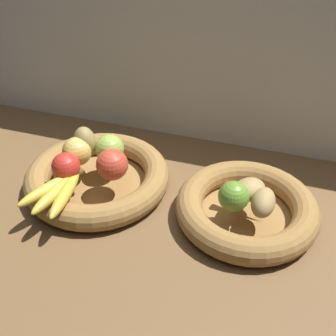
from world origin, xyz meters
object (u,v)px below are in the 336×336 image
at_px(apple_red_right, 112,165).
at_px(potato_large, 249,190).
at_px(pear_brown, 85,143).
at_px(apple_red_front, 66,167).
at_px(chili_pepper, 252,192).
at_px(fruit_bowl_left, 97,178).
at_px(lime_near, 234,196).
at_px(apple_green_back, 110,148).
at_px(banana_bunch_front, 58,190).
at_px(fruit_bowl_right, 246,209).
at_px(apple_golden_left, 77,152).
at_px(potato_small, 263,202).

height_order(apple_red_right, potato_large, apple_red_right).
height_order(apple_red_right, pear_brown, pear_brown).
distance_m(apple_red_front, chili_pepper, 0.41).
bearing_deg(fruit_bowl_left, chili_pepper, 1.76).
bearing_deg(lime_near, apple_red_right, 176.19).
xyz_separation_m(fruit_bowl_left, apple_red_right, (0.06, -0.02, 0.07)).
bearing_deg(apple_green_back, chili_pepper, -4.61).
distance_m(banana_bunch_front, potato_large, 0.41).
distance_m(apple_red_front, banana_bunch_front, 0.06).
height_order(fruit_bowl_right, banana_bunch_front, banana_bunch_front).
relative_size(fruit_bowl_left, apple_green_back, 5.08).
bearing_deg(apple_green_back, potato_large, -6.55).
height_order(fruit_bowl_right, potato_large, potato_large).
distance_m(apple_green_back, banana_bunch_front, 0.16).
xyz_separation_m(apple_red_front, banana_bunch_front, (0.01, -0.06, -0.02)).
bearing_deg(fruit_bowl_left, apple_golden_left, 177.36).
bearing_deg(fruit_bowl_right, lime_near, -123.69).
height_order(fruit_bowl_right, apple_golden_left, apple_golden_left).
relative_size(potato_small, lime_near, 1.22).
height_order(fruit_bowl_left, apple_golden_left, apple_golden_left).
relative_size(banana_bunch_front, chili_pepper, 1.44).
xyz_separation_m(fruit_bowl_left, apple_golden_left, (-0.05, 0.00, 0.07)).
bearing_deg(potato_large, pear_brown, 175.17).
bearing_deg(apple_red_right, banana_bunch_front, -132.78).
bearing_deg(banana_bunch_front, pear_brown, 93.48).
bearing_deg(apple_golden_left, potato_large, -0.30).
distance_m(fruit_bowl_left, apple_red_right, 0.09).
distance_m(apple_red_front, apple_red_right, 0.10).
distance_m(apple_golden_left, banana_bunch_front, 0.12).
bearing_deg(apple_red_front, potato_large, 7.82).
height_order(banana_bunch_front, chili_pepper, banana_bunch_front).
bearing_deg(chili_pepper, fruit_bowl_left, -171.34).
bearing_deg(chili_pepper, potato_large, -106.84).
xyz_separation_m(apple_golden_left, potato_small, (0.44, -0.03, -0.01)).
distance_m(fruit_bowl_left, apple_golden_left, 0.08).
distance_m(fruit_bowl_right, banana_bunch_front, 0.41).
xyz_separation_m(apple_green_back, chili_pepper, (0.34, -0.03, -0.02)).
bearing_deg(pear_brown, apple_red_right, -29.93).
relative_size(apple_red_right, pear_brown, 0.88).
xyz_separation_m(pear_brown, banana_bunch_front, (0.01, -0.15, -0.03)).
xyz_separation_m(banana_bunch_front, potato_large, (0.39, 0.11, 0.01)).
relative_size(apple_green_back, lime_near, 1.07).
xyz_separation_m(fruit_bowl_right, potato_small, (0.03, -0.03, 0.06)).
xyz_separation_m(lime_near, chili_pepper, (0.03, 0.05, -0.02)).
height_order(apple_red_front, apple_red_right, apple_red_right).
relative_size(apple_golden_left, chili_pepper, 0.59).
relative_size(fruit_bowl_left, apple_red_right, 4.81).
bearing_deg(pear_brown, banana_bunch_front, -86.52).
height_order(apple_golden_left, potato_large, apple_golden_left).
relative_size(fruit_bowl_right, chili_pepper, 2.67).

